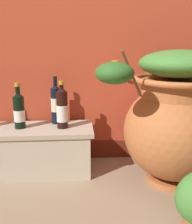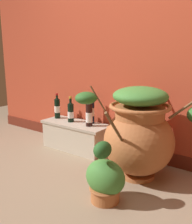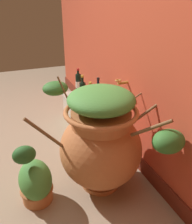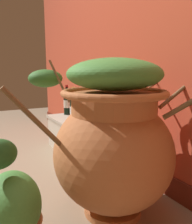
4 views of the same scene
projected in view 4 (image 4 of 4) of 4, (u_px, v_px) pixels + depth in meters
The scene contains 8 objects.
back_wall at pixel (144, 4), 1.64m from camera, with size 4.40×0.33×2.60m.
terracotta_urn at pixel (115, 138), 1.22m from camera, with size 1.05×1.33×0.87m.
stone_ledge at pixel (77, 136), 2.17m from camera, with size 0.86×0.35×0.33m.
wine_bottle_left at pixel (74, 106), 2.19m from camera, with size 0.08×0.08×0.32m.
wine_bottle_middle at pixel (94, 106), 2.02m from camera, with size 0.07×0.07×0.35m.
wine_bottle_right at pixel (67, 102), 2.43m from camera, with size 0.07×0.07×0.32m.
wine_bottle_back at pixel (85, 109), 1.93m from camera, with size 0.08×0.08×0.33m.
potted_shrub at pixel (14, 210), 1.02m from camera, with size 0.34×0.26×0.35m.
Camera 4 is at (1.37, 0.04, 0.80)m, focal length 35.73 mm.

